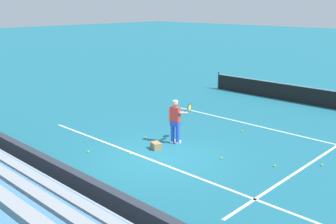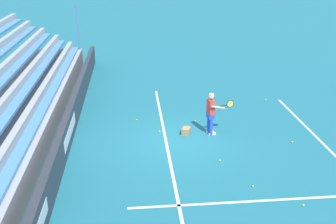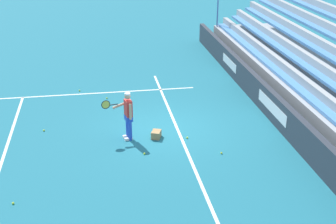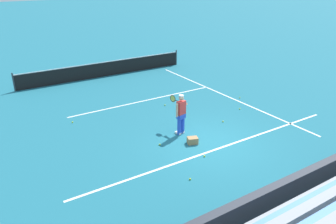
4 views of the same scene
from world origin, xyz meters
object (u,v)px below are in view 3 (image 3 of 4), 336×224
at_px(tennis_ball_stray_back, 13,203).
at_px(tennis_ball_far_right, 221,153).
at_px(tennis_player, 128,115).
at_px(tennis_ball_midcourt, 144,154).
at_px(tennis_ball_on_baseline, 79,90).
at_px(tennis_ball_by_box, 44,130).
at_px(tennis_ball_far_left, 126,112).
at_px(ball_box_cardboard, 156,134).
at_px(tennis_ball_toward_net, 187,138).
at_px(tennis_ball_near_player, 107,98).

bearing_deg(tennis_ball_stray_back, tennis_ball_far_right, -73.76).
bearing_deg(tennis_ball_far_right, tennis_ball_stray_back, 106.24).
distance_m(tennis_player, tennis_ball_midcourt, 1.59).
relative_size(tennis_ball_on_baseline, tennis_ball_stray_back, 1.00).
relative_size(tennis_ball_by_box, tennis_ball_stray_back, 1.00).
distance_m(tennis_ball_by_box, tennis_ball_far_left, 3.30).
height_order(ball_box_cardboard, tennis_ball_toward_net, ball_box_cardboard).
xyz_separation_m(tennis_ball_midcourt, tennis_ball_on_baseline, (6.33, 2.16, 0.00)).
distance_m(tennis_ball_near_player, tennis_ball_by_box, 3.73).
relative_size(tennis_ball_by_box, tennis_ball_midcourt, 1.00).
distance_m(tennis_ball_by_box, tennis_ball_on_baseline, 4.16).
height_order(tennis_player, ball_box_cardboard, tennis_player).
xyz_separation_m(tennis_ball_near_player, tennis_ball_on_baseline, (1.12, 1.16, 0.00)).
bearing_deg(tennis_ball_far_left, tennis_ball_by_box, 110.59).
xyz_separation_m(tennis_ball_far_right, tennis_ball_by_box, (2.73, 5.93, 0.00)).
height_order(tennis_ball_far_right, tennis_ball_far_left, same).
relative_size(tennis_ball_far_left, tennis_ball_on_baseline, 1.00).
distance_m(ball_box_cardboard, tennis_ball_by_box, 4.14).
bearing_deg(tennis_ball_midcourt, ball_box_cardboard, -25.63).
distance_m(tennis_ball_toward_net, tennis_ball_on_baseline, 6.60).
height_order(ball_box_cardboard, tennis_ball_far_left, ball_box_cardboard).
relative_size(tennis_ball_far_right, tennis_ball_on_baseline, 1.00).
xyz_separation_m(ball_box_cardboard, tennis_ball_midcourt, (-1.17, 0.56, -0.10)).
bearing_deg(tennis_ball_toward_net, tennis_ball_far_left, 36.87).
xyz_separation_m(ball_box_cardboard, tennis_ball_toward_net, (-0.24, -1.07, -0.10)).
xyz_separation_m(tennis_ball_far_right, tennis_ball_on_baseline, (6.69, 4.68, 0.00)).
height_order(tennis_ball_far_right, tennis_ball_midcourt, same).
distance_m(tennis_ball_far_right, tennis_ball_toward_net, 1.57).
bearing_deg(ball_box_cardboard, tennis_ball_by_box, 73.30).
height_order(tennis_ball_by_box, tennis_ball_far_left, same).
bearing_deg(tennis_ball_near_player, tennis_ball_far_right, -147.71).
xyz_separation_m(ball_box_cardboard, tennis_ball_far_right, (-1.54, -1.96, -0.10)).
relative_size(tennis_ball_far_right, tennis_ball_toward_net, 1.00).
bearing_deg(ball_box_cardboard, tennis_ball_far_right, -128.14).
relative_size(ball_box_cardboard, tennis_ball_stray_back, 6.06).
xyz_separation_m(tennis_ball_midcourt, tennis_ball_toward_net, (0.93, -1.63, 0.00)).
bearing_deg(tennis_ball_far_left, tennis_ball_toward_net, -143.13).
bearing_deg(tennis_ball_far_right, tennis_ball_near_player, 32.29).
height_order(tennis_player, tennis_ball_toward_net, tennis_player).
bearing_deg(tennis_ball_on_baseline, tennis_ball_near_player, -133.97).
relative_size(ball_box_cardboard, tennis_ball_near_player, 6.06).
bearing_deg(tennis_player, tennis_ball_far_right, -119.04).
bearing_deg(tennis_player, tennis_ball_toward_net, -99.36).
relative_size(tennis_ball_by_box, tennis_ball_far_left, 1.00).
relative_size(tennis_ball_toward_net, tennis_ball_far_left, 1.00).
distance_m(tennis_ball_midcourt, tennis_ball_stray_back, 4.48).
distance_m(ball_box_cardboard, tennis_ball_far_left, 2.51).
distance_m(ball_box_cardboard, tennis_ball_stray_back, 5.60).
distance_m(tennis_ball_near_player, tennis_ball_toward_net, 5.02).
relative_size(ball_box_cardboard, tennis_ball_toward_net, 6.06).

